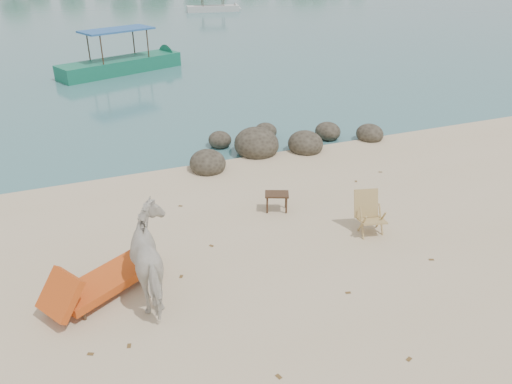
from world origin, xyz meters
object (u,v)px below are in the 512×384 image
boat_near (117,37)px  deck_chair (372,216)px  side_table (277,203)px  boulders (274,145)px  cow (156,259)px  lounge_chair (107,277)px

boat_near → deck_chair: bearing=-102.6°
side_table → boat_near: bearing=117.5°
boulders → side_table: 3.77m
cow → lounge_chair: bearing=-27.1°
cow → side_table: cow is taller
deck_chair → cow: bearing=-161.2°
cow → side_table: bearing=-149.0°
boulders → deck_chair: deck_chair is taller
boulders → boat_near: (-2.73, 12.05, 1.44)m
cow → lounge_chair: size_ratio=0.80×
boulders → lounge_chair: boulders is taller
side_table → lounge_chair: (-3.94, -1.60, 0.12)m
boulders → boat_near: size_ratio=0.94×
cow → deck_chair: bearing=-177.0°
lounge_chair → cow: bearing=-56.4°
boulders → cow: size_ratio=3.58×
boulders → side_table: size_ratio=11.78×
side_table → boat_near: 15.64m
lounge_chair → deck_chair: bearing=-31.1°
boulders → deck_chair: 5.12m
deck_chair → boat_near: 17.42m
side_table → boulders: bearing=89.9°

